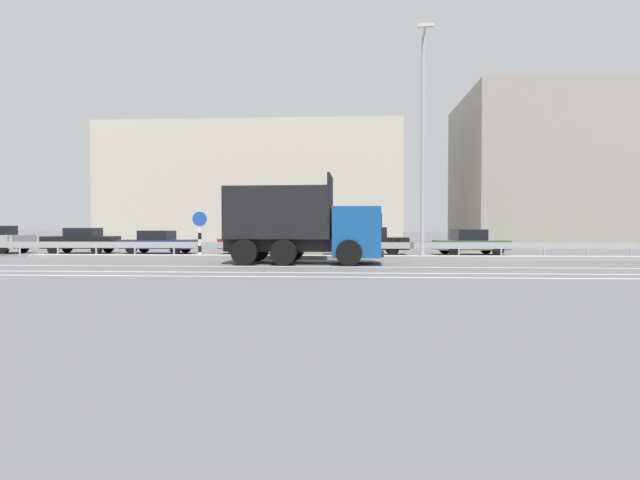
# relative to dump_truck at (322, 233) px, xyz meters

# --- Properties ---
(ground_plane) EXTENTS (320.00, 320.00, 0.00)m
(ground_plane) POSITION_rel_dump_truck_xyz_m (0.41, 0.91, -1.28)
(ground_plane) COLOR #565659
(lane_strip_0) EXTENTS (54.32, 0.16, 0.01)m
(lane_strip_0) POSITION_rel_dump_truck_xyz_m (-0.79, -1.78, -1.27)
(lane_strip_0) COLOR silver
(lane_strip_0) RESTS_ON ground_plane
(lane_strip_1) EXTENTS (54.32, 0.16, 0.01)m
(lane_strip_1) POSITION_rel_dump_truck_xyz_m (-0.79, -4.29, -1.27)
(lane_strip_1) COLOR silver
(lane_strip_1) RESTS_ON ground_plane
(lane_strip_2) EXTENTS (54.32, 0.16, 0.01)m
(lane_strip_2) POSITION_rel_dump_truck_xyz_m (-0.79, -5.71, -1.27)
(lane_strip_2) COLOR silver
(lane_strip_2) RESTS_ON ground_plane
(median_island) EXTENTS (29.87, 1.10, 0.18)m
(median_island) POSITION_rel_dump_truck_xyz_m (0.41, 2.93, -1.19)
(median_island) COLOR gray
(median_island) RESTS_ON ground_plane
(median_guardrail) EXTENTS (54.32, 0.09, 0.78)m
(median_guardrail) POSITION_rel_dump_truck_xyz_m (0.41, 4.18, -0.71)
(median_guardrail) COLOR #9EA0A5
(median_guardrail) RESTS_ON ground_plane
(dump_truck) EXTENTS (6.63, 2.92, 3.72)m
(dump_truck) POSITION_rel_dump_truck_xyz_m (0.00, 0.00, 0.00)
(dump_truck) COLOR #144C8C
(dump_truck) RESTS_ON ground_plane
(median_road_sign) EXTENTS (0.78, 0.16, 2.33)m
(median_road_sign) POSITION_rel_dump_truck_xyz_m (-6.12, 2.93, -0.03)
(median_road_sign) COLOR white
(median_road_sign) RESTS_ON ground_plane
(street_lamp_1) EXTENTS (0.71, 1.88, 10.58)m
(street_lamp_1) POSITION_rel_dump_truck_xyz_m (4.61, 2.84, 4.47)
(street_lamp_1) COLOR #ADADB2
(street_lamp_1) RESTS_ON ground_plane
(parked_car_1) EXTENTS (4.12, 1.98, 1.50)m
(parked_car_1) POSITION_rel_dump_truck_xyz_m (-14.57, 7.45, -0.52)
(parked_car_1) COLOR black
(parked_car_1) RESTS_ON ground_plane
(parked_car_2) EXTENTS (4.27, 1.94, 1.34)m
(parked_car_2) POSITION_rel_dump_truck_xyz_m (-9.98, 7.52, -0.60)
(parked_car_2) COLOR navy
(parked_car_2) RESTS_ON ground_plane
(parked_car_3) EXTENTS (4.84, 2.06, 1.38)m
(parked_car_3) POSITION_rel_dump_truck_xyz_m (-3.79, 7.37, -0.57)
(parked_car_3) COLOR maroon
(parked_car_3) RESTS_ON ground_plane
(parked_car_4) EXTENTS (4.66, 1.89, 1.54)m
(parked_car_4) POSITION_rel_dump_truck_xyz_m (2.11, 7.06, -0.51)
(parked_car_4) COLOR black
(parked_car_4) RESTS_ON ground_plane
(parked_car_5) EXTENTS (3.97, 2.27, 1.41)m
(parked_car_5) POSITION_rel_dump_truck_xyz_m (7.82, 7.04, -0.57)
(parked_car_5) COLOR #335B33
(parked_car_5) RESTS_ON ground_plane
(background_building_0) EXTENTS (23.70, 8.72, 9.72)m
(background_building_0) POSITION_rel_dump_truck_xyz_m (-6.75, 20.37, 3.58)
(background_building_0) COLOR beige
(background_building_0) RESTS_ON ground_plane
(background_building_1) EXTENTS (16.83, 12.00, 12.05)m
(background_building_1) POSITION_rel_dump_truck_xyz_m (18.79, 20.66, 4.75)
(background_building_1) COLOR gray
(background_building_1) RESTS_ON ground_plane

